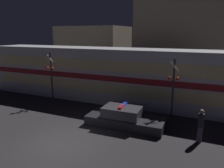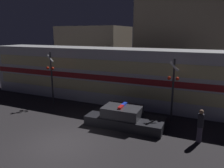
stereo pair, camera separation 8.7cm
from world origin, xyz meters
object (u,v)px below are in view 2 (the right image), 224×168
at_px(police_car, 124,118).
at_px(pedestrian, 200,126).
at_px(train, 102,74).
at_px(crossing_signal_near, 173,87).

bearing_deg(police_car, pedestrian, -6.52).
distance_m(train, crossing_signal_near, 6.70).
bearing_deg(pedestrian, train, 148.64).
bearing_deg(crossing_signal_near, train, 157.13).
height_order(train, police_car, train).
relative_size(train, pedestrian, 11.91).
distance_m(train, pedestrian, 9.41).
bearing_deg(crossing_signal_near, police_car, -142.66).
relative_size(train, police_car, 4.47).
relative_size(police_car, pedestrian, 2.67).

